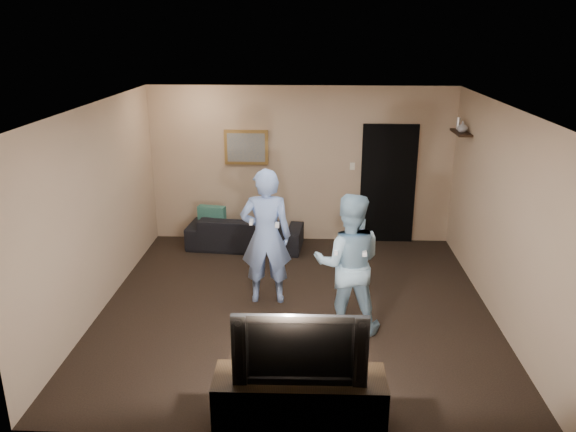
{
  "coord_description": "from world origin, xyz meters",
  "views": [
    {
      "loc": [
        0.2,
        -6.58,
        3.47
      ],
      "look_at": [
        -0.11,
        0.3,
        1.15
      ],
      "focal_mm": 35.0,
      "sensor_mm": 36.0,
      "label": 1
    }
  ],
  "objects_px": {
    "wii_player_left": "(266,237)",
    "wii_player_right": "(348,263)",
    "sofa": "(245,232)",
    "television": "(300,343)",
    "tv_console": "(299,402)"
  },
  "relations": [
    {
      "from": "television",
      "to": "wii_player_right",
      "type": "xyz_separation_m",
      "value": [
        0.52,
        1.8,
        -0.01
      ]
    },
    {
      "from": "tv_console",
      "to": "television",
      "type": "xyz_separation_m",
      "value": [
        -0.0,
        0.0,
        0.61
      ]
    },
    {
      "from": "wii_player_left",
      "to": "wii_player_right",
      "type": "relative_size",
      "value": 1.07
    },
    {
      "from": "wii_player_left",
      "to": "wii_player_right",
      "type": "height_order",
      "value": "wii_player_left"
    },
    {
      "from": "tv_console",
      "to": "television",
      "type": "height_order",
      "value": "television"
    },
    {
      "from": "tv_console",
      "to": "wii_player_right",
      "type": "height_order",
      "value": "wii_player_right"
    },
    {
      "from": "television",
      "to": "wii_player_right",
      "type": "height_order",
      "value": "wii_player_right"
    },
    {
      "from": "wii_player_right",
      "to": "wii_player_left",
      "type": "bearing_deg",
      "value": 145.89
    },
    {
      "from": "television",
      "to": "wii_player_left",
      "type": "xyz_separation_m",
      "value": [
        -0.5,
        2.49,
        0.05
      ]
    },
    {
      "from": "tv_console",
      "to": "television",
      "type": "distance_m",
      "value": 0.61
    },
    {
      "from": "television",
      "to": "wii_player_right",
      "type": "relative_size",
      "value": 0.69
    },
    {
      "from": "sofa",
      "to": "television",
      "type": "bearing_deg",
      "value": 108.16
    },
    {
      "from": "tv_console",
      "to": "wii_player_right",
      "type": "distance_m",
      "value": 1.96
    },
    {
      "from": "wii_player_left",
      "to": "tv_console",
      "type": "bearing_deg",
      "value": -78.58
    },
    {
      "from": "sofa",
      "to": "wii_player_left",
      "type": "height_order",
      "value": "wii_player_left"
    }
  ]
}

